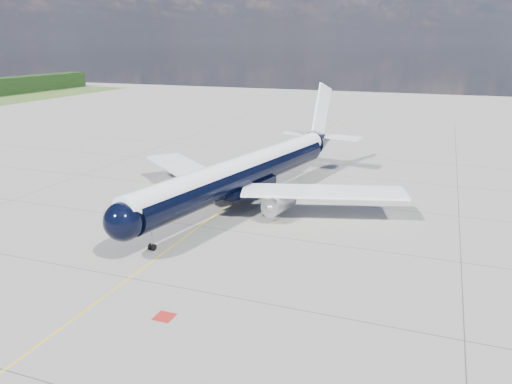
# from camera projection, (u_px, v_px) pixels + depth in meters

# --- Properties ---
(ground) EXTENTS (320.00, 320.00, 0.00)m
(ground) POSITION_uv_depth(u_px,v_px,m) (257.00, 185.00, 79.37)
(ground) COLOR gray
(ground) RESTS_ON ground
(taxiway_centerline) EXTENTS (0.16, 160.00, 0.01)m
(taxiway_centerline) POSITION_uv_depth(u_px,v_px,m) (245.00, 193.00, 74.89)
(taxiway_centerline) COLOR yellow
(taxiway_centerline) RESTS_ON ground
(red_marking) EXTENTS (1.60, 1.60, 0.01)m
(red_marking) POSITION_uv_depth(u_px,v_px,m) (164.00, 317.00, 41.23)
(red_marking) COLOR maroon
(red_marking) RESTS_ON ground
(main_airliner) EXTENTS (42.50, 52.40, 15.25)m
(main_airliner) POSITION_uv_depth(u_px,v_px,m) (248.00, 171.00, 68.61)
(main_airliner) COLOR black
(main_airliner) RESTS_ON ground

